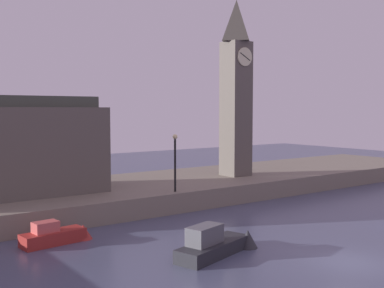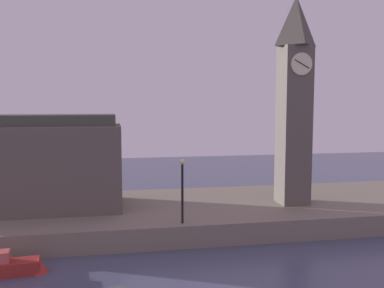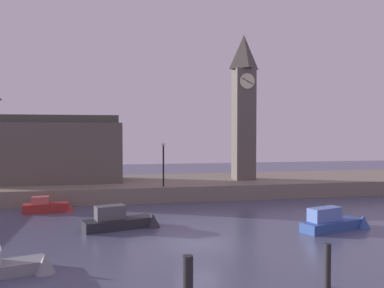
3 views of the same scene
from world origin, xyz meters
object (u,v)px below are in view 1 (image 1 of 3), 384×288
Objects in this scene: clock_tower at (236,85)px; boat_barge_dark at (220,244)px; streetlamp at (175,156)px; boat_dinghy_red at (59,235)px.

clock_tower reaches higher than boat_barge_dark.
boat_dinghy_red is (-10.00, -3.03, -3.65)m from streetlamp.
boat_dinghy_red is (-6.05, 6.95, -0.07)m from boat_barge_dark.
streetlamp reaches higher than boat_barge_dark.
boat_dinghy_red is at bearing 131.01° from boat_barge_dark.
boat_barge_dark is at bearing -133.80° from clock_tower.
clock_tower is at bearing 19.79° from boat_dinghy_red.
boat_barge_dark is (-13.37, -13.94, -9.22)m from clock_tower.
streetlamp reaches higher than boat_dinghy_red.
streetlamp is at bearing -157.20° from clock_tower.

